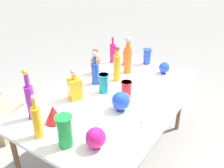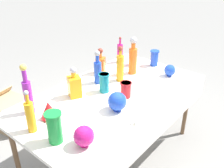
{
  "view_description": "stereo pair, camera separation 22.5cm",
  "coord_description": "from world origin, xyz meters",
  "px_view_note": "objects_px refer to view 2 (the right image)",
  "views": [
    {
      "loc": [
        -1.67,
        -1.09,
        1.91
      ],
      "look_at": [
        0.0,
        0.0,
        0.86
      ],
      "focal_mm": 40.0,
      "sensor_mm": 36.0,
      "label": 1
    },
    {
      "loc": [
        -1.53,
        -1.27,
        1.91
      ],
      "look_at": [
        0.0,
        0.0,
        0.86
      ],
      "focal_mm": 40.0,
      "sensor_mm": 36.0,
      "label": 2
    }
  ],
  "objects_px": {
    "tall_bottle_3": "(120,53)",
    "square_decanter_0": "(133,58)",
    "tall_bottle_1": "(98,70)",
    "slender_vase_2": "(54,127)",
    "square_decanter_1": "(74,85)",
    "cardboard_box_behind_left": "(9,112)",
    "tall_bottle_5": "(133,58)",
    "slender_vase_0": "(126,89)",
    "square_decanter_2": "(101,64)",
    "tall_bottle_0": "(28,93)",
    "fluted_vase_0": "(49,110)",
    "slender_vase_1": "(154,57)",
    "round_bowl_1": "(84,136)",
    "cardboard_box_behind_right": "(64,103)",
    "tall_bottle_2": "(120,67)",
    "round_bowl_0": "(170,70)",
    "round_bowl_2": "(117,101)",
    "tall_bottle_4": "(30,116)",
    "slender_vase_3": "(104,82)"
  },
  "relations": [
    {
      "from": "square_decanter_1",
      "to": "slender_vase_0",
      "type": "distance_m",
      "value": 0.46
    },
    {
      "from": "fluted_vase_0",
      "to": "cardboard_box_behind_right",
      "type": "xyz_separation_m",
      "value": [
        0.85,
        0.91,
        -0.71
      ]
    },
    {
      "from": "cardboard_box_behind_left",
      "to": "slender_vase_1",
      "type": "bearing_deg",
      "value": -46.75
    },
    {
      "from": "slender_vase_2",
      "to": "cardboard_box_behind_right",
      "type": "height_order",
      "value": "slender_vase_2"
    },
    {
      "from": "tall_bottle_5",
      "to": "slender_vase_0",
      "type": "relative_size",
      "value": 2.8
    },
    {
      "from": "square_decanter_1",
      "to": "square_decanter_2",
      "type": "distance_m",
      "value": 0.54
    },
    {
      "from": "tall_bottle_2",
      "to": "tall_bottle_3",
      "type": "relative_size",
      "value": 1.18
    },
    {
      "from": "tall_bottle_1",
      "to": "tall_bottle_5",
      "type": "height_order",
      "value": "tall_bottle_5"
    },
    {
      "from": "tall_bottle_3",
      "to": "square_decanter_0",
      "type": "bearing_deg",
      "value": -81.21
    },
    {
      "from": "slender_vase_1",
      "to": "fluted_vase_0",
      "type": "xyz_separation_m",
      "value": [
        -1.42,
        0.09,
        -0.02
      ]
    },
    {
      "from": "tall_bottle_4",
      "to": "slender_vase_1",
      "type": "xyz_separation_m",
      "value": [
        1.59,
        -0.06,
        -0.03
      ]
    },
    {
      "from": "tall_bottle_5",
      "to": "fluted_vase_0",
      "type": "xyz_separation_m",
      "value": [
        -1.09,
        0.02,
        -0.1
      ]
    },
    {
      "from": "tall_bottle_0",
      "to": "tall_bottle_5",
      "type": "relative_size",
      "value": 1.06
    },
    {
      "from": "slender_vase_0",
      "to": "square_decanter_2",
      "type": "bearing_deg",
      "value": 65.51
    },
    {
      "from": "tall_bottle_3",
      "to": "tall_bottle_4",
      "type": "relative_size",
      "value": 0.92
    },
    {
      "from": "cardboard_box_behind_right",
      "to": "square_decanter_0",
      "type": "bearing_deg",
      "value": -62.5
    },
    {
      "from": "tall_bottle_1",
      "to": "slender_vase_2",
      "type": "distance_m",
      "value": 0.91
    },
    {
      "from": "square_decanter_2",
      "to": "fluted_vase_0",
      "type": "height_order",
      "value": "square_decanter_2"
    },
    {
      "from": "slender_vase_1",
      "to": "round_bowl_0",
      "type": "xyz_separation_m",
      "value": [
        -0.14,
        -0.27,
        -0.03
      ]
    },
    {
      "from": "round_bowl_0",
      "to": "round_bowl_2",
      "type": "xyz_separation_m",
      "value": [
        -0.85,
        0.02,
        0.02
      ]
    },
    {
      "from": "round_bowl_2",
      "to": "cardboard_box_behind_right",
      "type": "xyz_separation_m",
      "value": [
        0.43,
        1.24,
        -0.72
      ]
    },
    {
      "from": "slender_vase_1",
      "to": "round_bowl_2",
      "type": "distance_m",
      "value": 1.02
    },
    {
      "from": "tall_bottle_0",
      "to": "tall_bottle_3",
      "type": "bearing_deg",
      "value": 4.11
    },
    {
      "from": "tall_bottle_4",
      "to": "square_decanter_1",
      "type": "height_order",
      "value": "tall_bottle_4"
    },
    {
      "from": "round_bowl_2",
      "to": "square_decanter_2",
      "type": "bearing_deg",
      "value": 52.37
    },
    {
      "from": "square_decanter_2",
      "to": "fluted_vase_0",
      "type": "distance_m",
      "value": 0.91
    },
    {
      "from": "round_bowl_1",
      "to": "square_decanter_2",
      "type": "bearing_deg",
      "value": 36.34
    },
    {
      "from": "round_bowl_0",
      "to": "round_bowl_1",
      "type": "distance_m",
      "value": 1.33
    },
    {
      "from": "square_decanter_2",
      "to": "cardboard_box_behind_left",
      "type": "relative_size",
      "value": 0.56
    },
    {
      "from": "round_bowl_0",
      "to": "slender_vase_1",
      "type": "bearing_deg",
      "value": 62.98
    },
    {
      "from": "square_decanter_1",
      "to": "round_bowl_2",
      "type": "distance_m",
      "value": 0.44
    },
    {
      "from": "tall_bottle_3",
      "to": "round_bowl_1",
      "type": "distance_m",
      "value": 1.47
    },
    {
      "from": "round_bowl_1",
      "to": "round_bowl_2",
      "type": "height_order",
      "value": "round_bowl_2"
    },
    {
      "from": "tall_bottle_1",
      "to": "cardboard_box_behind_right",
      "type": "xyz_separation_m",
      "value": [
        0.16,
        0.79,
        -0.78
      ]
    },
    {
      "from": "square_decanter_1",
      "to": "cardboard_box_behind_left",
      "type": "distance_m",
      "value": 1.29
    },
    {
      "from": "slender_vase_2",
      "to": "round_bowl_2",
      "type": "distance_m",
      "value": 0.57
    },
    {
      "from": "fluted_vase_0",
      "to": "cardboard_box_behind_left",
      "type": "height_order",
      "value": "fluted_vase_0"
    },
    {
      "from": "tall_bottle_0",
      "to": "fluted_vase_0",
      "type": "relative_size",
      "value": 2.86
    },
    {
      "from": "round_bowl_0",
      "to": "tall_bottle_0",
      "type": "bearing_deg",
      "value": 157.83
    },
    {
      "from": "tall_bottle_3",
      "to": "square_decanter_0",
      "type": "distance_m",
      "value": 0.18
    },
    {
      "from": "tall_bottle_0",
      "to": "square_decanter_0",
      "type": "height_order",
      "value": "tall_bottle_0"
    },
    {
      "from": "tall_bottle_1",
      "to": "slender_vase_0",
      "type": "relative_size",
      "value": 2.36
    },
    {
      "from": "slender_vase_1",
      "to": "round_bowl_0",
      "type": "distance_m",
      "value": 0.31
    },
    {
      "from": "tall_bottle_3",
      "to": "round_bowl_1",
      "type": "height_order",
      "value": "tall_bottle_3"
    },
    {
      "from": "tall_bottle_0",
      "to": "fluted_vase_0",
      "type": "height_order",
      "value": "tall_bottle_0"
    },
    {
      "from": "slender_vase_0",
      "to": "cardboard_box_behind_right",
      "type": "height_order",
      "value": "slender_vase_0"
    },
    {
      "from": "fluted_vase_0",
      "to": "round_bowl_2",
      "type": "height_order",
      "value": "round_bowl_2"
    },
    {
      "from": "tall_bottle_4",
      "to": "slender_vase_2",
      "type": "relative_size",
      "value": 1.45
    },
    {
      "from": "tall_bottle_3",
      "to": "tall_bottle_5",
      "type": "height_order",
      "value": "tall_bottle_5"
    },
    {
      "from": "tall_bottle_0",
      "to": "slender_vase_3",
      "type": "relative_size",
      "value": 2.35
    }
  ]
}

